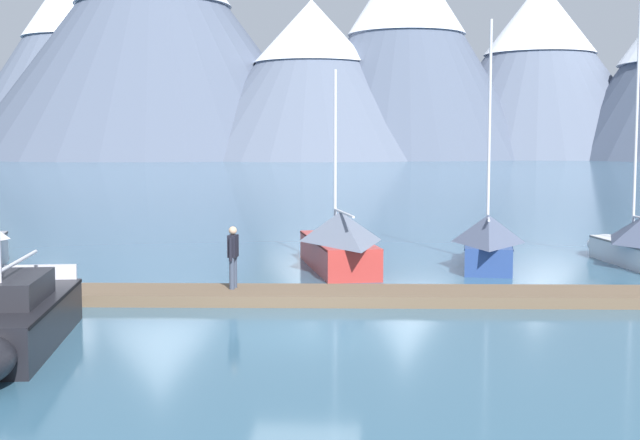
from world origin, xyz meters
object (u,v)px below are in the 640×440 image
(sailboat_second_berth, at_px, (6,323))
(sailboat_mid_dock_starboard, at_px, (488,241))
(sailboat_mid_dock_port, at_px, (336,241))
(person_on_dock, at_px, (233,253))

(sailboat_second_berth, distance_m, sailboat_mid_dock_starboard, 17.20)
(sailboat_mid_dock_port, height_order, person_on_dock, sailboat_mid_dock_port)
(sailboat_mid_dock_port, bearing_deg, sailboat_second_berth, -117.11)
(sailboat_mid_dock_port, relative_size, sailboat_mid_dock_starboard, 0.88)
(person_on_dock, bearing_deg, sailboat_second_berth, -120.64)
(sailboat_second_berth, bearing_deg, person_on_dock, 59.36)
(sailboat_mid_dock_port, bearing_deg, sailboat_mid_dock_starboard, 8.21)
(sailboat_second_berth, relative_size, sailboat_mid_dock_starboard, 1.12)
(person_on_dock, bearing_deg, sailboat_mid_dock_starboard, 41.03)
(sailboat_second_berth, bearing_deg, sailboat_mid_dock_port, 62.89)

